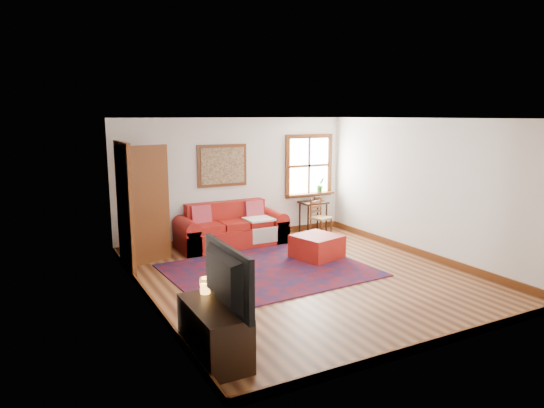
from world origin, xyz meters
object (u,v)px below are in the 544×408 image
red_ottoman (317,247)px  media_cabinet (214,332)px  red_leather_sofa (231,231)px  side_table (313,207)px  ladder_back_chair (319,216)px

red_ottoman → media_cabinet: bearing=-153.9°
red_ottoman → media_cabinet: media_cabinet is taller
media_cabinet → red_leather_sofa: bearing=64.7°
side_table → red_leather_sofa: bearing=-175.7°
side_table → media_cabinet: 5.85m
red_ottoman → side_table: bearing=44.7°
red_leather_sofa → side_table: red_leather_sofa is taller
red_leather_sofa → red_ottoman: (1.01, -1.56, -0.07)m
red_leather_sofa → red_ottoman: red_leather_sofa is taller
media_cabinet → red_ottoman: bearing=40.9°
red_ottoman → media_cabinet: 3.92m
ladder_back_chair → media_cabinet: ladder_back_chair is taller
red_ottoman → ladder_back_chair: (0.94, 1.35, 0.22)m
red_ottoman → side_table: side_table is taller
side_table → ladder_back_chair: size_ratio=0.85×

